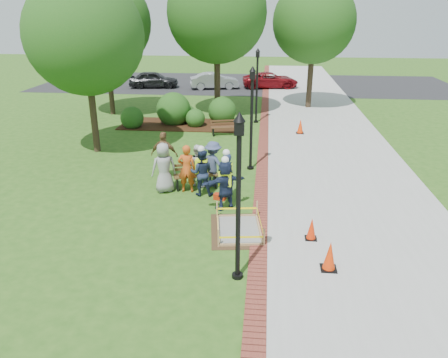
# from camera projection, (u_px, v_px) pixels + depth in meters

# --- Properties ---
(ground) EXTENTS (100.00, 100.00, 0.00)m
(ground) POSITION_uv_depth(u_px,v_px,m) (205.00, 221.00, 13.95)
(ground) COLOR #285116
(ground) RESTS_ON ground
(sidewalk) EXTENTS (6.00, 60.00, 0.02)m
(sidewalk) POSITION_uv_depth(u_px,v_px,m) (326.00, 138.00, 22.75)
(sidewalk) COLOR #9E9E99
(sidewalk) RESTS_ON ground
(brick_edging) EXTENTS (0.50, 60.00, 0.03)m
(brick_edging) POSITION_uv_depth(u_px,v_px,m) (264.00, 136.00, 23.04)
(brick_edging) COLOR maroon
(brick_edging) RESTS_ON ground
(mulch_bed) EXTENTS (7.00, 3.00, 0.05)m
(mulch_bed) POSITION_uv_depth(u_px,v_px,m) (182.00, 125.00, 25.32)
(mulch_bed) COLOR #381E0F
(mulch_bed) RESTS_ON ground
(parking_lot) EXTENTS (36.00, 12.00, 0.01)m
(parking_lot) POSITION_uv_depth(u_px,v_px,m) (246.00, 84.00, 38.93)
(parking_lot) COLOR black
(parking_lot) RESTS_ON ground
(wet_concrete_pad) EXTENTS (1.99, 2.50, 0.55)m
(wet_concrete_pad) POSITION_uv_depth(u_px,v_px,m) (239.00, 224.00, 13.28)
(wet_concrete_pad) COLOR #47331E
(wet_concrete_pad) RESTS_ON ground
(bench_near) EXTENTS (1.74, 1.01, 0.89)m
(bench_near) POSITION_uv_depth(u_px,v_px,m) (196.00, 180.00, 16.46)
(bench_near) COLOR brown
(bench_near) RESTS_ON ground
(bench_far) EXTENTS (1.50, 0.81, 0.78)m
(bench_far) POSITION_uv_depth(u_px,v_px,m) (225.00, 130.00, 23.24)
(bench_far) COLOR #54331D
(bench_far) RESTS_ON ground
(cone_front) EXTENTS (0.42, 0.42, 0.82)m
(cone_front) POSITION_uv_depth(u_px,v_px,m) (330.00, 256.00, 11.23)
(cone_front) COLOR black
(cone_front) RESTS_ON ground
(cone_back) EXTENTS (0.35, 0.35, 0.69)m
(cone_back) POSITION_uv_depth(u_px,v_px,m) (311.00, 229.00, 12.74)
(cone_back) COLOR black
(cone_back) RESTS_ON ground
(cone_far) EXTENTS (0.41, 0.41, 0.80)m
(cone_far) POSITION_uv_depth(u_px,v_px,m) (300.00, 127.00, 23.45)
(cone_far) COLOR black
(cone_far) RESTS_ON ground
(toolbox) EXTENTS (0.46, 0.32, 0.21)m
(toolbox) POSITION_uv_depth(u_px,v_px,m) (220.00, 197.00, 15.49)
(toolbox) COLOR #AC270D
(toolbox) RESTS_ON ground
(lamp_near) EXTENTS (0.28, 0.28, 4.26)m
(lamp_near) POSITION_uv_depth(u_px,v_px,m) (239.00, 187.00, 10.14)
(lamp_near) COLOR black
(lamp_near) RESTS_ON ground
(lamp_mid) EXTENTS (0.28, 0.28, 4.26)m
(lamp_mid) POSITION_uv_depth(u_px,v_px,m) (252.00, 111.00, 17.55)
(lamp_mid) COLOR black
(lamp_mid) RESTS_ON ground
(lamp_far) EXTENTS (0.28, 0.28, 4.26)m
(lamp_far) POSITION_uv_depth(u_px,v_px,m) (257.00, 80.00, 24.95)
(lamp_far) COLOR black
(lamp_far) RESTS_ON ground
(tree_left) EXTENTS (5.12, 5.12, 7.78)m
(tree_left) POSITION_uv_depth(u_px,v_px,m) (85.00, 36.00, 18.82)
(tree_left) COLOR #3D2D1E
(tree_left) RESTS_ON ground
(tree_back) EXTENTS (5.88, 5.88, 9.01)m
(tree_back) POSITION_uv_depth(u_px,v_px,m) (217.00, 13.00, 25.64)
(tree_back) COLOR #3D2D1E
(tree_back) RESTS_ON ground
(tree_right) EXTENTS (5.27, 5.27, 8.15)m
(tree_right) POSITION_uv_depth(u_px,v_px,m) (314.00, 22.00, 27.79)
(tree_right) COLOR #3D2D1E
(tree_right) RESTS_ON ground
(tree_far) EXTENTS (5.49, 5.49, 8.28)m
(tree_far) POSITION_uv_depth(u_px,v_px,m) (104.00, 22.00, 25.89)
(tree_far) COLOR #3D2D1E
(tree_far) RESTS_ON ground
(shrub_a) EXTENTS (1.29, 1.29, 1.29)m
(shrub_a) POSITION_uv_depth(u_px,v_px,m) (133.00, 128.00, 24.75)
(shrub_a) COLOR #194F16
(shrub_a) RESTS_ON ground
(shrub_b) EXTENTS (1.98, 1.98, 1.98)m
(shrub_b) POSITION_uv_depth(u_px,v_px,m) (174.00, 124.00, 25.60)
(shrub_b) COLOR #194F16
(shrub_b) RESTS_ON ground
(shrub_c) EXTENTS (1.10, 1.10, 1.10)m
(shrub_c) POSITION_uv_depth(u_px,v_px,m) (196.00, 126.00, 24.99)
(shrub_c) COLOR #194F16
(shrub_c) RESTS_ON ground
(shrub_d) EXTENTS (1.64, 1.64, 1.64)m
(shrub_d) POSITION_uv_depth(u_px,v_px,m) (222.00, 123.00, 25.85)
(shrub_d) COLOR #194F16
(shrub_d) RESTS_ON ground
(shrub_e) EXTENTS (1.07, 1.07, 1.07)m
(shrub_e) POSITION_uv_depth(u_px,v_px,m) (187.00, 121.00, 26.08)
(shrub_e) COLOR #194F16
(shrub_e) RESTS_ON ground
(casual_person_a) EXTENTS (0.70, 0.60, 1.86)m
(casual_person_a) POSITION_uv_depth(u_px,v_px,m) (164.00, 168.00, 15.87)
(casual_person_a) COLOR gray
(casual_person_a) RESTS_ON ground
(casual_person_b) EXTENTS (0.59, 0.39, 1.80)m
(casual_person_b) POSITION_uv_depth(u_px,v_px,m) (187.00, 169.00, 15.87)
(casual_person_b) COLOR #C34A17
(casual_person_b) RESTS_ON ground
(casual_person_c) EXTENTS (0.61, 0.55, 1.62)m
(casual_person_c) POSITION_uv_depth(u_px,v_px,m) (198.00, 165.00, 16.48)
(casual_person_c) COLOR silver
(casual_person_c) RESTS_ON ground
(casual_person_d) EXTENTS (0.64, 0.45, 1.88)m
(casual_person_d) POSITION_uv_depth(u_px,v_px,m) (164.00, 155.00, 17.20)
(casual_person_d) COLOR brown
(casual_person_d) RESTS_ON ground
(casual_person_e) EXTENTS (0.66, 0.58, 1.75)m
(casual_person_e) POSITION_uv_depth(u_px,v_px,m) (213.00, 164.00, 16.40)
(casual_person_e) COLOR #394364
(casual_person_e) RESTS_ON ground
(hivis_worker_a) EXTENTS (0.65, 0.58, 1.87)m
(hivis_worker_a) POSITION_uv_depth(u_px,v_px,m) (225.00, 183.00, 14.50)
(hivis_worker_a) COLOR #192943
(hivis_worker_a) RESTS_ON ground
(hivis_worker_b) EXTENTS (0.65, 0.61, 1.87)m
(hivis_worker_b) POSITION_uv_depth(u_px,v_px,m) (226.00, 175.00, 15.20)
(hivis_worker_b) COLOR #191F42
(hivis_worker_b) RESTS_ON ground
(hivis_worker_c) EXTENTS (0.57, 0.39, 1.87)m
(hivis_worker_c) POSITION_uv_depth(u_px,v_px,m) (202.00, 171.00, 15.58)
(hivis_worker_c) COLOR #1B2848
(hivis_worker_c) RESTS_ON ground
(parked_car_a) EXTENTS (2.63, 4.86, 1.51)m
(parked_car_a) POSITION_uv_depth(u_px,v_px,m) (154.00, 88.00, 36.96)
(parked_car_a) COLOR black
(parked_car_a) RESTS_ON ground
(parked_car_b) EXTENTS (2.88, 4.73, 1.44)m
(parked_car_b) POSITION_uv_depth(u_px,v_px,m) (215.00, 89.00, 36.49)
(parked_car_b) COLOR #9D9DA2
(parked_car_b) RESTS_ON ground
(parked_car_c) EXTENTS (2.47, 4.52, 1.40)m
(parked_car_c) POSITION_uv_depth(u_px,v_px,m) (270.00, 88.00, 36.95)
(parked_car_c) COLOR maroon
(parked_car_c) RESTS_ON ground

